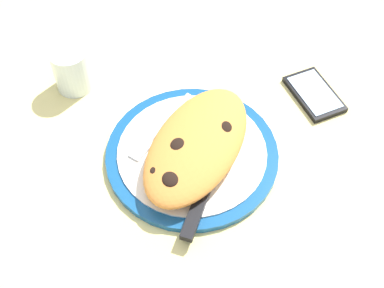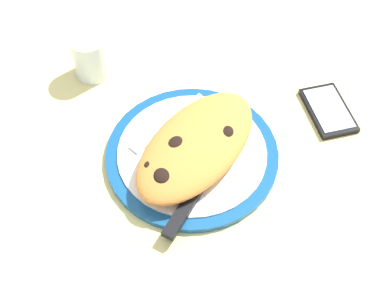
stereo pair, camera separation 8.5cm
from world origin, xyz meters
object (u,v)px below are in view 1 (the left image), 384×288
Objects in this scene: plate at (192,154)px; fork at (157,131)px; calzone at (197,144)px; smartphone at (314,94)px; water_glass at (72,72)px; knife at (203,194)px.

fork is (-1.04, -7.23, 0.98)cm from plate.
calzone is at bearing 101.32° from plate.
smartphone is (-21.36, 21.68, -1.14)cm from fork.
fork is at bearing -45.42° from smartphone.
knife is at bearing 69.22° from water_glass.
water_glass is (17.13, -41.55, 3.08)cm from smartphone.
water_glass reaches higher than plate.
knife is at bearing 31.65° from calzone.
water_glass is (-4.23, -19.87, 1.94)cm from fork.
calzone is 3.12× the size of water_glass.
calzone is (-0.18, 0.89, 3.22)cm from plate.
water_glass is at bearing -67.60° from smartphone.
calzone is 28.46cm from water_glass.
smartphone is at bearing 147.18° from plate.
smartphone is (-22.22, 13.55, -3.38)cm from calzone.
calzone reaches higher than smartphone.
calzone is at bearing 83.95° from fork.
knife is (7.22, 4.45, -1.94)cm from calzone.
knife is at bearing -17.18° from smartphone.
fork is (-0.86, -8.13, -2.24)cm from calzone.
fork is 0.71× the size of knife.
smartphone is (-29.44, 9.10, -1.44)cm from knife.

